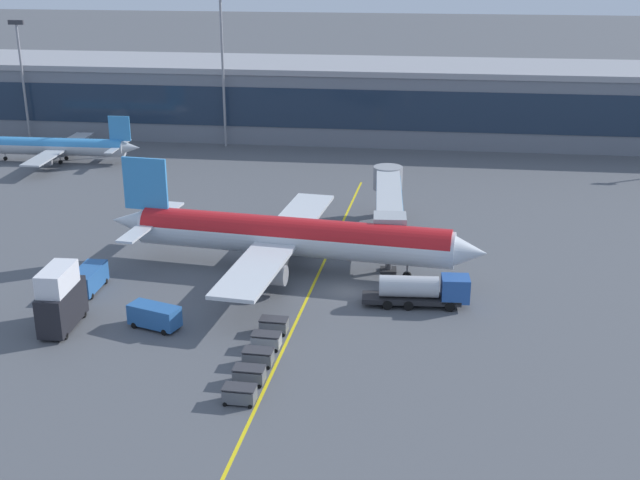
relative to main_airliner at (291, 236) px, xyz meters
name	(u,v)px	position (x,y,z in m)	size (l,w,h in m)	color
ground_plane	(347,292)	(6.86, -5.34, -4.05)	(700.00, 700.00, 0.00)	#515459
apron_lead_in_line	(314,283)	(3.11, -3.34, -4.04)	(0.30, 80.00, 0.01)	yellow
terminal_building	(367,100)	(3.55, 69.24, 2.75)	(190.10, 21.61, 13.57)	slate
main_airliner	(291,236)	(0.00, 0.00, 0.00)	(43.47, 34.47, 12.01)	silver
jet_bridge	(389,200)	(10.34, 11.73, 1.00)	(5.02, 23.94, 6.74)	#B2B7BC
fuel_tanker	(423,290)	(14.86, -7.91, -2.30)	(10.92, 3.12, 3.25)	#232326
crew_van	(155,315)	(-10.56, -16.27, -2.73)	(5.41, 3.56, 2.30)	#285B9E
catering_lift	(61,299)	(-19.40, -17.37, -0.98)	(2.71, 6.87, 6.30)	black
lavatory_truck	(88,279)	(-20.38, -8.61, -2.63)	(2.34, 5.81, 2.50)	#285B9E
baggage_cart_0	(240,394)	(0.39, -28.64, -3.27)	(2.71, 1.72, 1.48)	#595B60
baggage_cart_1	(249,375)	(0.52, -25.44, -3.27)	(2.71, 1.72, 1.48)	#595B60
baggage_cart_2	(258,357)	(0.64, -22.24, -3.27)	(2.71, 1.72, 1.48)	#595B60
baggage_cart_3	(266,340)	(0.77, -19.04, -3.27)	(2.71, 1.72, 1.48)	gray
baggage_cart_4	(274,325)	(0.90, -15.85, -3.27)	(2.71, 1.72, 1.48)	#595B60
commuter_jet_far	(55,146)	(-46.75, 42.56, -1.40)	(29.37, 23.17, 8.03)	#B2B7BC
apron_light_mast_1	(223,61)	(-21.10, 57.28, 11.16)	(2.80, 0.50, 26.35)	gray
apron_light_mast_2	(22,71)	(-58.37, 57.28, 8.76)	(2.80, 0.50, 21.71)	gray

